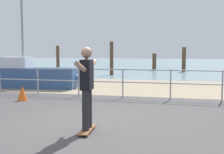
# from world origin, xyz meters

# --- Properties ---
(ground_plane) EXTENTS (24.00, 10.00, 0.04)m
(ground_plane) POSITION_xyz_m (0.00, -1.00, 0.00)
(ground_plane) COLOR #474444
(ground_plane) RESTS_ON ground
(beach_strip) EXTENTS (24.00, 6.00, 0.04)m
(beach_strip) POSITION_xyz_m (0.00, 7.00, 0.00)
(beach_strip) COLOR tan
(beach_strip) RESTS_ON ground
(sea_surface) EXTENTS (72.00, 50.00, 0.04)m
(sea_surface) POSITION_xyz_m (0.00, 35.00, 0.00)
(sea_surface) COLOR #75939E
(sea_surface) RESTS_ON ground
(railing_fence) EXTENTS (13.17, 0.05, 1.05)m
(railing_fence) POSITION_xyz_m (-1.51, 3.60, 0.70)
(railing_fence) COLOR #9EA0A5
(railing_fence) RESTS_ON ground
(sailboat) EXTENTS (5.03, 1.80, 5.03)m
(sailboat) POSITION_xyz_m (-4.44, 5.55, 0.52)
(sailboat) COLOR #335184
(sailboat) RESTS_ON ground
(skateboard) EXTENTS (0.26, 0.81, 0.08)m
(skateboard) POSITION_xyz_m (0.24, -0.65, 0.07)
(skateboard) COLOR brown
(skateboard) RESTS_ON ground
(skateboarder) EXTENTS (0.23, 1.45, 1.65)m
(skateboarder) POSITION_xyz_m (0.24, -0.65, 1.02)
(skateboarder) COLOR #26262B
(skateboarder) RESTS_ON skateboard
(groyne_post_0) EXTENTS (0.26, 0.26, 2.13)m
(groyne_post_0) POSITION_xyz_m (-7.46, 14.87, 1.06)
(groyne_post_0) COLOR #513826
(groyne_post_0) RESTS_ON ground
(groyne_post_1) EXTENTS (0.27, 0.27, 1.51)m
(groyne_post_1) POSITION_xyz_m (-4.98, 14.75, 0.76)
(groyne_post_1) COLOR #513826
(groyne_post_1) RESTS_ON ground
(groyne_post_2) EXTENTS (0.25, 0.25, 2.34)m
(groyne_post_2) POSITION_xyz_m (-2.51, 12.85, 1.17)
(groyne_post_2) COLOR #513826
(groyne_post_2) RESTS_ON ground
(groyne_post_3) EXTENTS (0.35, 0.35, 1.49)m
(groyne_post_3) POSITION_xyz_m (-0.04, 18.48, 0.75)
(groyne_post_3) COLOR #513826
(groyne_post_3) RESTS_ON ground
(groyne_post_4) EXTENTS (0.31, 0.31, 2.01)m
(groyne_post_4) POSITION_xyz_m (2.43, 17.42, 1.01)
(groyne_post_4) COLOR #513826
(groyne_post_4) RESTS_ON ground
(traffic_cone) EXTENTS (0.36, 0.36, 0.50)m
(traffic_cone) POSITION_xyz_m (-3.04, 2.33, 0.25)
(traffic_cone) COLOR #E55919
(traffic_cone) RESTS_ON ground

